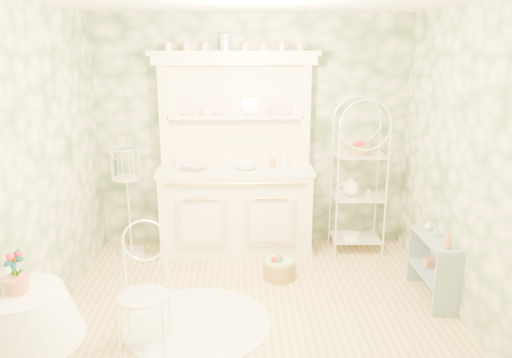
{
  "coord_description": "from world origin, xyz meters",
  "views": [
    {
      "loc": [
        -0.14,
        -3.96,
        2.36
      ],
      "look_at": [
        0.0,
        0.5,
        1.15
      ],
      "focal_mm": 35.0,
      "sensor_mm": 36.0,
      "label": 1
    }
  ],
  "objects_px": {
    "bakers_rack": "(359,174)",
    "floor_basket": "(279,267)",
    "kitchen_dresser": "(235,156)",
    "round_table": "(24,333)",
    "birdcage_stand": "(127,190)",
    "cafe_chair": "(143,296)",
    "side_shelf": "(433,268)"
  },
  "relations": [
    {
      "from": "bakers_rack",
      "to": "floor_basket",
      "type": "distance_m",
      "value": 1.44
    },
    {
      "from": "kitchen_dresser",
      "to": "floor_basket",
      "type": "height_order",
      "value": "kitchen_dresser"
    },
    {
      "from": "round_table",
      "to": "floor_basket",
      "type": "relative_size",
      "value": 2.04
    },
    {
      "from": "birdcage_stand",
      "to": "round_table",
      "type": "bearing_deg",
      "value": -96.48
    },
    {
      "from": "cafe_chair",
      "to": "birdcage_stand",
      "type": "height_order",
      "value": "birdcage_stand"
    },
    {
      "from": "bakers_rack",
      "to": "birdcage_stand",
      "type": "bearing_deg",
      "value": -178.07
    },
    {
      "from": "round_table",
      "to": "bakers_rack",
      "type": "bearing_deg",
      "value": 38.77
    },
    {
      "from": "side_shelf",
      "to": "floor_basket",
      "type": "xyz_separation_m",
      "value": [
        -1.43,
        0.46,
        -0.18
      ]
    },
    {
      "from": "round_table",
      "to": "birdcage_stand",
      "type": "xyz_separation_m",
      "value": [
        0.26,
        2.28,
        0.38
      ]
    },
    {
      "from": "kitchen_dresser",
      "to": "side_shelf",
      "type": "relative_size",
      "value": 3.25
    },
    {
      "from": "birdcage_stand",
      "to": "side_shelf",
      "type": "bearing_deg",
      "value": -20.25
    },
    {
      "from": "bakers_rack",
      "to": "birdcage_stand",
      "type": "height_order",
      "value": "bakers_rack"
    },
    {
      "from": "kitchen_dresser",
      "to": "side_shelf",
      "type": "xyz_separation_m",
      "value": [
        1.88,
        -1.2,
        -0.84
      ]
    },
    {
      "from": "side_shelf",
      "to": "round_table",
      "type": "distance_m",
      "value": 3.55
    },
    {
      "from": "round_table",
      "to": "birdcage_stand",
      "type": "distance_m",
      "value": 2.33
    },
    {
      "from": "round_table",
      "to": "floor_basket",
      "type": "bearing_deg",
      "value": 39.65
    },
    {
      "from": "kitchen_dresser",
      "to": "bakers_rack",
      "type": "height_order",
      "value": "kitchen_dresser"
    },
    {
      "from": "cafe_chair",
      "to": "round_table",
      "type": "bearing_deg",
      "value": -159.26
    },
    {
      "from": "round_table",
      "to": "floor_basket",
      "type": "distance_m",
      "value": 2.52
    },
    {
      "from": "cafe_chair",
      "to": "birdcage_stand",
      "type": "distance_m",
      "value": 1.97
    },
    {
      "from": "round_table",
      "to": "floor_basket",
      "type": "xyz_separation_m",
      "value": [
        1.93,
        1.6,
        -0.27
      ]
    },
    {
      "from": "side_shelf",
      "to": "cafe_chair",
      "type": "height_order",
      "value": "cafe_chair"
    },
    {
      "from": "bakers_rack",
      "to": "birdcage_stand",
      "type": "relative_size",
      "value": 1.2
    },
    {
      "from": "bakers_rack",
      "to": "kitchen_dresser",
      "type": "bearing_deg",
      "value": -179.48
    },
    {
      "from": "side_shelf",
      "to": "birdcage_stand",
      "type": "relative_size",
      "value": 0.46
    },
    {
      "from": "round_table",
      "to": "side_shelf",
      "type": "bearing_deg",
      "value": 18.71
    },
    {
      "from": "kitchen_dresser",
      "to": "floor_basket",
      "type": "relative_size",
      "value": 5.93
    },
    {
      "from": "bakers_rack",
      "to": "cafe_chair",
      "type": "xyz_separation_m",
      "value": [
        -2.12,
        -1.91,
        -0.48
      ]
    },
    {
      "from": "birdcage_stand",
      "to": "floor_basket",
      "type": "distance_m",
      "value": 1.92
    },
    {
      "from": "round_table",
      "to": "floor_basket",
      "type": "height_order",
      "value": "round_table"
    },
    {
      "from": "cafe_chair",
      "to": "bakers_rack",
      "type": "bearing_deg",
      "value": 34.82
    },
    {
      "from": "bakers_rack",
      "to": "cafe_chair",
      "type": "height_order",
      "value": "bakers_rack"
    }
  ]
}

